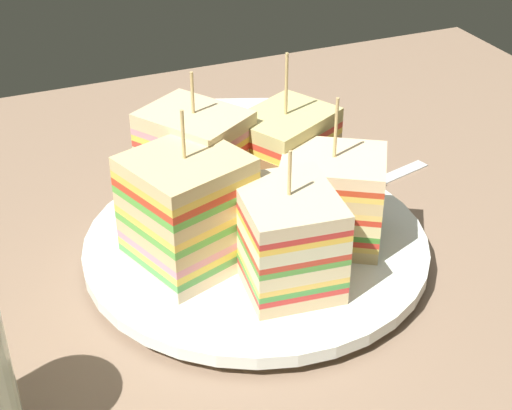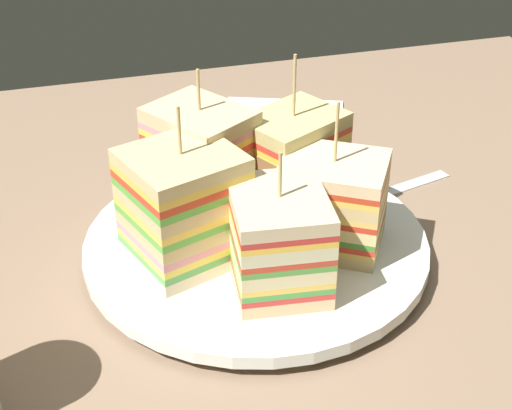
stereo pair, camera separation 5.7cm
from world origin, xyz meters
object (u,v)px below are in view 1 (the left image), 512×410
(sandwich_wedge_3, at_px, (286,239))
(spoon, at_px, (337,197))
(sandwich_wedge_2, at_px, (188,211))
(sandwich_wedge_4, at_px, (331,198))
(sandwich_wedge_0, at_px, (284,160))
(plate, at_px, (256,246))
(napkin, at_px, (255,121))
(sandwich_wedge_1, at_px, (196,167))
(chip_pile, at_px, (239,236))

(sandwich_wedge_3, relative_size, spoon, 0.70)
(sandwich_wedge_2, height_order, sandwich_wedge_4, sandwich_wedge_2)
(sandwich_wedge_0, xyz_separation_m, sandwich_wedge_2, (-0.09, -0.05, 0.00))
(plate, xyz_separation_m, sandwich_wedge_4, (0.05, -0.02, 0.04))
(napkin, bearing_deg, sandwich_wedge_0, -105.73)
(sandwich_wedge_3, distance_m, spoon, 0.15)
(sandwich_wedge_2, bearing_deg, spoon, 1.57)
(sandwich_wedge_4, bearing_deg, sandwich_wedge_2, 24.95)
(plate, height_order, sandwich_wedge_3, sandwich_wedge_3)
(sandwich_wedge_2, bearing_deg, sandwich_wedge_1, 45.89)
(plate, height_order, sandwich_wedge_1, sandwich_wedge_1)
(sandwich_wedge_0, bearing_deg, chip_pile, 8.89)
(napkin, bearing_deg, spoon, -87.86)
(sandwich_wedge_3, bearing_deg, sandwich_wedge_0, -17.53)
(napkin, bearing_deg, sandwich_wedge_3, -108.65)
(sandwich_wedge_2, height_order, napkin, sandwich_wedge_2)
(plate, relative_size, sandwich_wedge_1, 2.14)
(sandwich_wedge_2, xyz_separation_m, sandwich_wedge_4, (0.11, -0.01, -0.01))
(spoon, bearing_deg, chip_pile, 10.56)
(sandwich_wedge_0, height_order, sandwich_wedge_3, sandwich_wedge_0)
(chip_pile, bearing_deg, spoon, 25.01)
(plate, bearing_deg, sandwich_wedge_4, -21.36)
(sandwich_wedge_2, bearing_deg, sandwich_wedge_4, -26.01)
(sandwich_wedge_0, height_order, chip_pile, sandwich_wedge_0)
(sandwich_wedge_1, bearing_deg, sandwich_wedge_4, 18.04)
(sandwich_wedge_2, relative_size, spoon, 0.83)
(plate, height_order, sandwich_wedge_0, sandwich_wedge_0)
(sandwich_wedge_4, xyz_separation_m, napkin, (0.04, 0.24, -0.05))
(plate, distance_m, chip_pile, 0.02)
(sandwich_wedge_2, distance_m, sandwich_wedge_4, 0.11)
(sandwich_wedge_4, relative_size, chip_pile, 1.73)
(plate, xyz_separation_m, sandwich_wedge_2, (-0.05, -0.01, 0.05))
(sandwich_wedge_4, height_order, spoon, sandwich_wedge_4)
(sandwich_wedge_2, bearing_deg, chip_pile, -11.12)
(sandwich_wedge_0, height_order, sandwich_wedge_4, sandwich_wedge_0)
(plate, bearing_deg, spoon, 27.37)
(sandwich_wedge_1, height_order, sandwich_wedge_2, sandwich_wedge_1)
(plate, relative_size, chip_pile, 3.92)
(sandwich_wedge_1, bearing_deg, sandwich_wedge_2, -57.47)
(sandwich_wedge_4, bearing_deg, plate, 10.40)
(spoon, distance_m, napkin, 0.17)
(sandwich_wedge_0, distance_m, sandwich_wedge_3, 0.10)
(sandwich_wedge_2, xyz_separation_m, napkin, (0.15, 0.22, -0.06))
(plate, relative_size, spoon, 1.79)
(sandwich_wedge_0, xyz_separation_m, sandwich_wedge_4, (0.01, -0.06, -0.00))
(sandwich_wedge_3, relative_size, sandwich_wedge_4, 0.89)
(sandwich_wedge_0, relative_size, napkin, 1.03)
(sandwich_wedge_1, height_order, chip_pile, sandwich_wedge_1)
(sandwich_wedge_1, bearing_deg, spoon, 58.98)
(plate, distance_m, napkin, 0.23)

